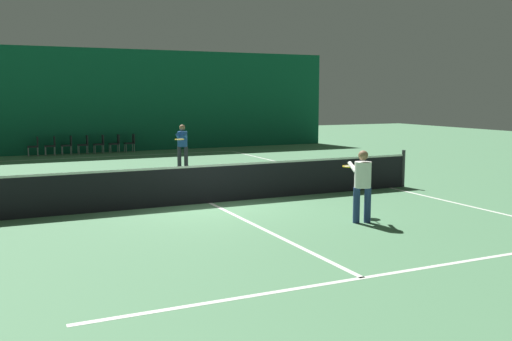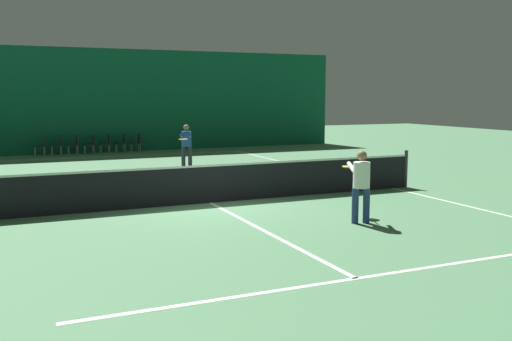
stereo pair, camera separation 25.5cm
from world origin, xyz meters
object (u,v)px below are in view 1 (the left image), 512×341
object	(u,v)px
player_near	(362,180)
courtside_chair_5	(116,142)
courtside_chair_2	(68,144)
courtside_chair_0	(35,145)
courtside_chair_3	(84,143)
courtside_chair_1	(52,144)
courtside_chair_6	(131,142)
courtside_chair_4	(100,143)
player_far	(182,143)
tennis_net	(210,183)

from	to	relation	value
player_near	courtside_chair_5	xyz separation A→B (m)	(-1.76, 16.76, -0.40)
player_near	courtside_chair_2	xyz separation A→B (m)	(-3.86, 16.76, -0.40)
courtside_chair_0	courtside_chair_3	bearing A→B (deg)	90.00
courtside_chair_1	courtside_chair_2	bearing A→B (deg)	90.00
courtside_chair_0	courtside_chair_1	distance (m)	0.70
courtside_chair_2	courtside_chair_6	distance (m)	2.79
courtside_chair_5	courtside_chair_1	bearing A→B (deg)	-90.00
player_near	courtside_chair_4	size ratio (longest dim) A/B	1.80
player_near	courtside_chair_1	xyz separation A→B (m)	(-4.56, 16.76, -0.40)
player_far	courtside_chair_4	world-z (taller)	player_far
courtside_chair_1	courtside_chair_4	world-z (taller)	same
player_near	courtside_chair_0	xyz separation A→B (m)	(-5.25, 16.76, -0.40)
courtside_chair_1	player_near	bearing A→B (deg)	15.21
player_near	courtside_chair_3	world-z (taller)	player_near
tennis_net	courtside_chair_1	size ratio (longest dim) A/B	14.29
tennis_net	courtside_chair_5	xyz separation A→B (m)	(0.37, 13.42, -0.03)
tennis_net	courtside_chair_3	xyz separation A→B (m)	(-1.03, 13.42, -0.03)
courtside_chair_6	courtside_chair_3	bearing A→B (deg)	-90.00
player_near	courtside_chair_6	bearing A→B (deg)	21.41
player_near	player_far	xyz separation A→B (m)	(-0.62, 10.26, 0.03)
courtside_chair_0	courtside_chair_5	bearing A→B (deg)	90.00
courtside_chair_0	player_far	bearing A→B (deg)	35.49
player_near	courtside_chair_3	size ratio (longest dim) A/B	1.80
courtside_chair_4	courtside_chair_1	bearing A→B (deg)	-90.00
player_near	courtside_chair_0	bearing A→B (deg)	35.18
player_near	courtside_chair_2	distance (m)	17.20
courtside_chair_3	courtside_chair_6	bearing A→B (deg)	90.00
courtside_chair_6	tennis_net	bearing A→B (deg)	-4.54
player_near	courtside_chair_3	distance (m)	17.06
courtside_chair_0	courtside_chair_1	world-z (taller)	same
courtside_chair_5	courtside_chair_4	bearing A→B (deg)	-90.00
courtside_chair_1	courtside_chair_2	world-z (taller)	same
tennis_net	courtside_chair_5	bearing A→B (deg)	88.44
tennis_net	courtside_chair_2	world-z (taller)	tennis_net
courtside_chair_3	player_near	bearing A→B (deg)	10.68
courtside_chair_4	courtside_chair_5	world-z (taller)	same
player_near	courtside_chair_6	xyz separation A→B (m)	(-1.07, 16.76, -0.40)
courtside_chair_4	player_near	bearing A→B (deg)	8.36
tennis_net	courtside_chair_6	bearing A→B (deg)	85.46
player_far	courtside_chair_5	world-z (taller)	player_far
tennis_net	player_near	bearing A→B (deg)	-57.46
player_far	courtside_chair_2	distance (m)	7.27
courtside_chair_2	courtside_chair_4	world-z (taller)	same
courtside_chair_2	courtside_chair_4	distance (m)	1.40
player_near	courtside_chair_0	size ratio (longest dim) A/B	1.80
player_near	courtside_chair_5	world-z (taller)	player_near
courtside_chair_4	courtside_chair_5	distance (m)	0.70
tennis_net	player_near	xyz separation A→B (m)	(2.13, -3.34, 0.37)
courtside_chair_6	courtside_chair_1	bearing A→B (deg)	-90.00
courtside_chair_2	courtside_chair_0	bearing A→B (deg)	-90.00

